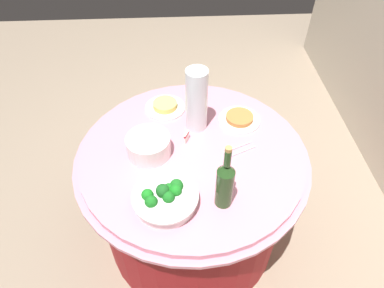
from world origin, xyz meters
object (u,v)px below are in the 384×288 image
at_px(decorative_fruit_vase, 197,103).
at_px(food_plate_peanuts, 239,119).
at_px(plate_stack, 149,146).
at_px(wine_bottle, 225,183).
at_px(label_placard_front, 187,136).
at_px(food_plate_noodles, 165,106).
at_px(broccoli_bowl, 165,198).
at_px(serving_tongs, 238,150).

bearing_deg(decorative_fruit_vase, food_plate_peanuts, 96.08).
relative_size(plate_stack, food_plate_peanuts, 0.95).
relative_size(wine_bottle, label_placard_front, 6.11).
bearing_deg(plate_stack, decorative_fruit_vase, 127.40).
distance_m(plate_stack, food_plate_noodles, 0.34).
xyz_separation_m(broccoli_bowl, decorative_fruit_vase, (-0.49, 0.16, 0.11)).
bearing_deg(wine_bottle, plate_stack, -133.50).
height_order(wine_bottle, serving_tongs, wine_bottle).
distance_m(plate_stack, serving_tongs, 0.44).
distance_m(plate_stack, label_placard_front, 0.20).
bearing_deg(plate_stack, food_plate_noodles, 166.86).
distance_m(broccoli_bowl, plate_stack, 0.31).
bearing_deg(food_plate_noodles, broccoli_bowl, 0.15).
relative_size(broccoli_bowl, decorative_fruit_vase, 0.82).
distance_m(wine_bottle, label_placard_front, 0.42).
relative_size(food_plate_peanuts, label_placard_front, 4.00).
height_order(food_plate_noodles, food_plate_peanuts, food_plate_noodles).
bearing_deg(wine_bottle, decorative_fruit_vase, -170.42).
bearing_deg(broccoli_bowl, food_plate_noodles, -179.85).
height_order(broccoli_bowl, label_placard_front, broccoli_bowl).
relative_size(broccoli_bowl, food_plate_noodles, 1.27).
height_order(plate_stack, food_plate_noodles, plate_stack).
xyz_separation_m(wine_bottle, label_placard_front, (-0.38, -0.14, -0.10)).
relative_size(food_plate_noodles, food_plate_peanuts, 1.00).
distance_m(wine_bottle, decorative_fruit_vase, 0.50).
bearing_deg(wine_bottle, label_placard_front, -159.88).
xyz_separation_m(broccoli_bowl, food_plate_peanuts, (-0.51, 0.39, -0.03)).
xyz_separation_m(broccoli_bowl, label_placard_front, (-0.37, 0.11, -0.01)).
distance_m(plate_stack, food_plate_peanuts, 0.52).
distance_m(decorative_fruit_vase, food_plate_peanuts, 0.27).
bearing_deg(label_placard_front, food_plate_noodles, -157.61).
height_order(plate_stack, wine_bottle, wine_bottle).
relative_size(plate_stack, decorative_fruit_vase, 0.62).
xyz_separation_m(decorative_fruit_vase, food_plate_peanuts, (-0.02, 0.23, -0.14)).
bearing_deg(wine_bottle, serving_tongs, 159.90).
bearing_deg(food_plate_peanuts, decorative_fruit_vase, -83.92).
bearing_deg(plate_stack, broccoli_bowl, 14.72).
bearing_deg(label_placard_front, wine_bottle, 20.12).
distance_m(broccoli_bowl, serving_tongs, 0.46).
relative_size(food_plate_noodles, label_placard_front, 4.00).
bearing_deg(food_plate_noodles, wine_bottle, 21.05).
bearing_deg(broccoli_bowl, wine_bottle, 88.65).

